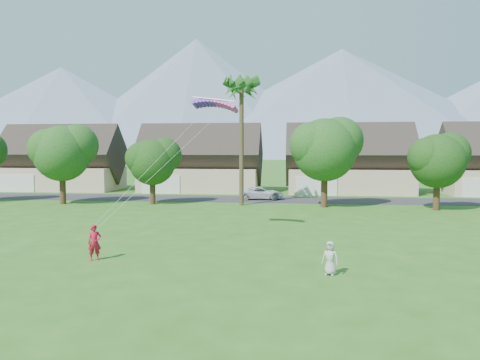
# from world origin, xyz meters

# --- Properties ---
(ground) EXTENTS (500.00, 500.00, 0.00)m
(ground) POSITION_xyz_m (0.00, 0.00, 0.00)
(ground) COLOR #2D6019
(ground) RESTS_ON ground
(street) EXTENTS (90.00, 7.00, 0.01)m
(street) POSITION_xyz_m (0.00, 34.00, 0.01)
(street) COLOR #2D2D30
(street) RESTS_ON ground
(kite_flyer) EXTENTS (0.79, 0.72, 1.82)m
(kite_flyer) POSITION_xyz_m (-6.84, 5.29, 0.91)
(kite_flyer) COLOR #B6142B
(kite_flyer) RESTS_ON ground
(watcher) EXTENTS (0.87, 0.72, 1.52)m
(watcher) POSITION_xyz_m (4.76, 3.93, 0.76)
(watcher) COLOR #B4B4AF
(watcher) RESTS_ON ground
(parked_car) EXTENTS (5.12, 2.78, 1.36)m
(parked_car) POSITION_xyz_m (-0.45, 34.00, 0.68)
(parked_car) COLOR silver
(parked_car) RESTS_ON ground
(mountain_ridge) EXTENTS (540.00, 240.00, 70.00)m
(mountain_ridge) POSITION_xyz_m (10.40, 260.00, 29.07)
(mountain_ridge) COLOR slate
(mountain_ridge) RESTS_ON ground
(houses_row) EXTENTS (72.75, 8.19, 8.86)m
(houses_row) POSITION_xyz_m (0.49, 42.99, 3.44)
(houses_row) COLOR beige
(houses_row) RESTS_ON ground
(tree_row) EXTENTS (62.27, 6.67, 8.45)m
(tree_row) POSITION_xyz_m (-1.14, 27.92, 4.89)
(tree_row) COLOR #47301C
(tree_row) RESTS_ON ground
(fan_palm) EXTENTS (3.00, 3.00, 13.80)m
(fan_palm) POSITION_xyz_m (-2.00, 28.50, 11.80)
(fan_palm) COLOR #4C3D26
(fan_palm) RESTS_ON ground
(parafoil_kite) EXTENTS (3.05, 1.21, 0.50)m
(parafoil_kite) POSITION_xyz_m (-1.95, 12.97, 8.57)
(parafoil_kite) COLOR #4517B3
(parafoil_kite) RESTS_ON ground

